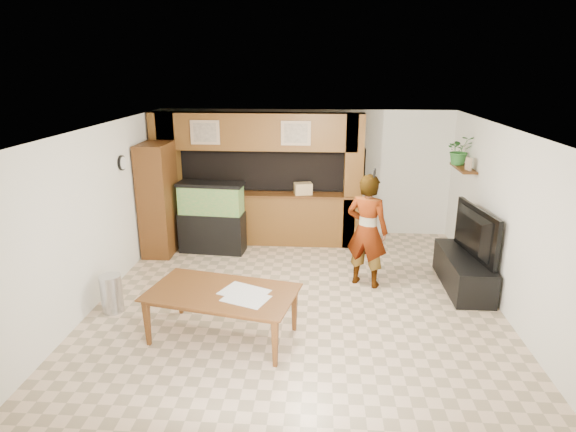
# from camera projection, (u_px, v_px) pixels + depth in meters

# --- Properties ---
(floor) EXTENTS (6.50, 6.50, 0.00)m
(floor) POSITION_uv_depth(u_px,v_px,m) (297.00, 300.00, 7.37)
(floor) COLOR #D1B191
(floor) RESTS_ON ground
(ceiling) EXTENTS (6.50, 6.50, 0.00)m
(ceiling) POSITION_uv_depth(u_px,v_px,m) (298.00, 129.00, 6.60)
(ceiling) COLOR white
(ceiling) RESTS_ON wall_back
(wall_back) EXTENTS (6.00, 0.00, 6.00)m
(wall_back) POSITION_uv_depth(u_px,v_px,m) (305.00, 172.00, 10.08)
(wall_back) COLOR white
(wall_back) RESTS_ON floor
(wall_left) EXTENTS (0.00, 6.50, 6.50)m
(wall_left) POSITION_uv_depth(u_px,v_px,m) (97.00, 215.00, 7.18)
(wall_left) COLOR white
(wall_left) RESTS_ON floor
(wall_right) EXTENTS (0.00, 6.50, 6.50)m
(wall_right) POSITION_uv_depth(u_px,v_px,m) (509.00, 224.00, 6.79)
(wall_right) COLOR white
(wall_right) RESTS_ON floor
(partition) EXTENTS (4.20, 0.99, 2.60)m
(partition) POSITION_uv_depth(u_px,v_px,m) (257.00, 178.00, 9.56)
(partition) COLOR brown
(partition) RESTS_ON floor
(wall_clock) EXTENTS (0.05, 0.25, 0.25)m
(wall_clock) POSITION_uv_depth(u_px,v_px,m) (122.00, 163.00, 7.96)
(wall_clock) COLOR black
(wall_clock) RESTS_ON wall_left
(wall_shelf) EXTENTS (0.25, 0.90, 0.04)m
(wall_shelf) POSITION_uv_depth(u_px,v_px,m) (463.00, 168.00, 8.54)
(wall_shelf) COLOR #5B3415
(wall_shelf) RESTS_ON wall_right
(pantry_cabinet) EXTENTS (0.52, 0.86, 2.10)m
(pantry_cabinet) POSITION_uv_depth(u_px,v_px,m) (158.00, 199.00, 8.99)
(pantry_cabinet) COLOR #5B3415
(pantry_cabinet) RESTS_ON floor
(trash_can) EXTENTS (0.31, 0.31, 0.57)m
(trash_can) POSITION_uv_depth(u_px,v_px,m) (112.00, 293.00, 6.96)
(trash_can) COLOR #B2B2B7
(trash_can) RESTS_ON floor
(aquarium) EXTENTS (1.23, 0.46, 1.36)m
(aquarium) POSITION_uv_depth(u_px,v_px,m) (212.00, 218.00, 9.15)
(aquarium) COLOR black
(aquarium) RESTS_ON floor
(tv_stand) EXTENTS (0.59, 1.61, 0.54)m
(tv_stand) POSITION_uv_depth(u_px,v_px,m) (463.00, 271.00, 7.75)
(tv_stand) COLOR black
(tv_stand) RESTS_ON floor
(television) EXTENTS (0.38, 1.39, 0.79)m
(television) POSITION_uv_depth(u_px,v_px,m) (468.00, 232.00, 7.55)
(television) COLOR black
(television) RESTS_ON tv_stand
(photo_frame) EXTENTS (0.07, 0.17, 0.22)m
(photo_frame) POSITION_uv_depth(u_px,v_px,m) (469.00, 164.00, 8.24)
(photo_frame) COLOR tan
(photo_frame) RESTS_ON wall_shelf
(potted_plant) EXTENTS (0.51, 0.46, 0.53)m
(potted_plant) POSITION_uv_depth(u_px,v_px,m) (460.00, 150.00, 8.67)
(potted_plant) COLOR #2D6F2C
(potted_plant) RESTS_ON wall_shelf
(person) EXTENTS (0.80, 0.68, 1.85)m
(person) POSITION_uv_depth(u_px,v_px,m) (367.00, 231.00, 7.65)
(person) COLOR olive
(person) RESTS_ON floor
(microphone) EXTENTS (0.04, 0.10, 0.17)m
(microphone) POSITION_uv_depth(u_px,v_px,m) (375.00, 173.00, 7.21)
(microphone) COLOR black
(microphone) RESTS_ON person
(dining_table) EXTENTS (2.07, 1.43, 0.67)m
(dining_table) POSITION_uv_depth(u_px,v_px,m) (222.00, 316.00, 6.24)
(dining_table) COLOR #5B3415
(dining_table) RESTS_ON floor
(newspaper_a) EXTENTS (0.65, 0.56, 0.01)m
(newspaper_a) POSITION_uv_depth(u_px,v_px,m) (246.00, 298.00, 5.98)
(newspaper_a) COLOR silver
(newspaper_a) RESTS_ON dining_table
(newspaper_b) EXTENTS (0.70, 0.62, 0.01)m
(newspaper_b) POSITION_uv_depth(u_px,v_px,m) (244.00, 292.00, 6.15)
(newspaper_b) COLOR silver
(newspaper_b) RESTS_ON dining_table
(counter_box) EXTENTS (0.38, 0.30, 0.22)m
(counter_box) POSITION_uv_depth(u_px,v_px,m) (303.00, 189.00, 9.37)
(counter_box) COLOR tan
(counter_box) RESTS_ON partition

